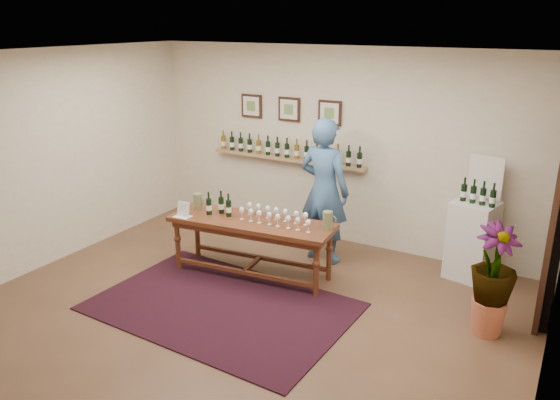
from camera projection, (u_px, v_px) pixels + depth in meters
The scene contains 14 objects.
ground at pixel (245, 312), 6.13m from camera, with size 6.00×6.00×0.00m, color #513724.
room_shell at pixel (483, 202), 6.32m from camera, with size 6.00×6.00×6.00m.
rug at pixel (222, 306), 6.24m from camera, with size 2.87×1.91×0.02m, color #3E0D0B.
tasting_table at pixel (251, 229), 6.85m from camera, with size 2.16×0.90×0.74m.
table_glasses at pixel (273, 216), 6.72m from camera, with size 1.22×0.28×0.17m, color white, non-canonical shape.
table_bottles at pixel (220, 202), 6.97m from camera, with size 0.31×0.18×0.33m, color black, non-canonical shape.
pitcher_left at pixel (198, 201), 7.18m from camera, with size 0.13×0.13×0.21m, color olive, non-canonical shape.
pitcher_right at pixel (328, 220), 6.49m from camera, with size 0.14×0.14×0.22m, color olive, non-canonical shape.
menu_card at pixel (183, 209), 6.92m from camera, with size 0.21×0.15×0.19m, color silver.
display_pedestal at pixel (472, 240), 6.83m from camera, with size 0.50×0.50×1.00m, color silver.
pedestal_bottles at pixel (478, 194), 6.57m from camera, with size 0.26×0.07×0.26m, color black, non-canonical shape.
info_sign at pixel (486, 177), 6.66m from camera, with size 0.43×0.02×0.59m, color silver.
potted_plant at pixel (493, 280), 5.54m from camera, with size 0.78×0.78×1.04m.
person at pixel (324, 191), 7.19m from camera, with size 0.71×0.47×1.96m, color #395D87.
Camera 1 is at (3.03, -4.51, 3.14)m, focal length 35.00 mm.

